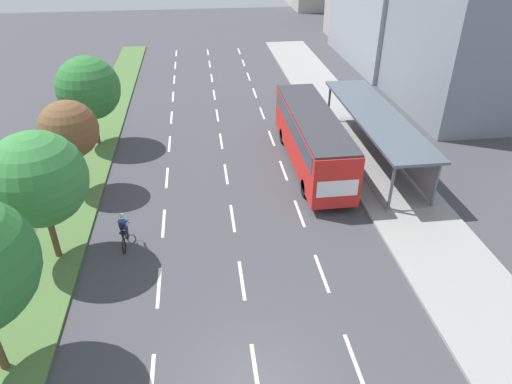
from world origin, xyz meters
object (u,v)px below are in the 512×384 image
cyclist (124,231)px  median_tree_third (69,130)px  bus (312,135)px  median_tree_second (38,179)px  bus_shelter (378,131)px  median_tree_fourth (88,88)px

cyclist → median_tree_third: median_tree_third is taller
bus → cyclist: bus is taller
median_tree_third → median_tree_second: bearing=-88.9°
cyclist → median_tree_second: bearing=-169.8°
bus_shelter → median_tree_fourth: size_ratio=2.26×
median_tree_second → median_tree_third: 6.03m
bus → median_tree_second: size_ratio=1.88×
bus_shelter → median_tree_fourth: median_tree_fourth is taller
cyclist → bus_shelter: bearing=26.0°
bus_shelter → median_tree_third: median_tree_third is taller
median_tree_fourth → cyclist: bearing=-75.2°
median_tree_second → median_tree_fourth: size_ratio=1.03×
median_tree_second → bus: bearing=28.6°
cyclist → median_tree_third: bearing=118.9°
bus_shelter → median_tree_third: size_ratio=2.55×
bus_shelter → bus: (-4.28, -0.42, 0.20)m
median_tree_third → median_tree_fourth: (-0.01, 6.02, 0.23)m
median_tree_second → median_tree_third: bearing=91.1°
median_tree_second → median_tree_fourth: (-0.13, 12.04, -0.18)m
bus → median_tree_third: bearing=-174.7°
bus_shelter → bus: 4.31m
bus → median_tree_third: median_tree_third is taller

